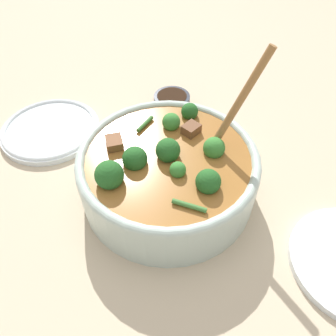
% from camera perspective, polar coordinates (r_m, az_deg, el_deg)
% --- Properties ---
extents(ground_plane, '(4.00, 4.00, 0.00)m').
position_cam_1_polar(ground_plane, '(0.58, -0.00, -3.97)').
color(ground_plane, '#C6B293').
extents(stew_bowl, '(0.29, 0.29, 0.25)m').
position_cam_1_polar(stew_bowl, '(0.54, 0.00, -0.35)').
color(stew_bowl, '#B2C6BC').
rests_on(stew_bowl, ground_plane).
extents(condiment_bowl, '(0.08, 0.08, 0.03)m').
position_cam_1_polar(condiment_bowl, '(0.75, 0.68, 11.57)').
color(condiment_bowl, '#232833').
rests_on(condiment_bowl, ground_plane).
extents(empty_plate, '(0.20, 0.20, 0.02)m').
position_cam_1_polar(empty_plate, '(0.73, -19.83, 6.41)').
color(empty_plate, white).
rests_on(empty_plate, ground_plane).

